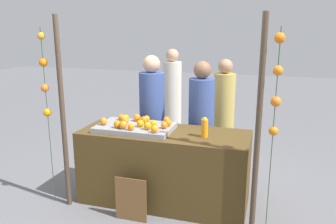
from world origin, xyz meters
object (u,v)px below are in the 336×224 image
(orange_0, at_px, (153,124))
(vendor_right, at_px, (201,129))
(orange_1, at_px, (131,127))
(stall_counter, at_px, (164,167))
(vendor_left, at_px, (152,122))
(juice_bottle, at_px, (205,128))
(chalkboard_sign, at_px, (131,200))

(orange_0, relative_size, vendor_right, 0.05)
(orange_1, relative_size, vendor_right, 0.04)
(orange_0, relative_size, orange_1, 1.11)
(stall_counter, xyz_separation_m, vendor_right, (0.31, 0.61, 0.33))
(stall_counter, bearing_deg, vendor_left, 120.73)
(orange_0, height_order, juice_bottle, juice_bottle)
(juice_bottle, relative_size, chalkboard_sign, 0.43)
(stall_counter, distance_m, orange_1, 0.67)
(orange_0, height_order, vendor_left, vendor_left)
(juice_bottle, bearing_deg, chalkboard_sign, -146.21)
(orange_1, bearing_deg, stall_counter, 37.01)
(vendor_left, height_order, vendor_right, vendor_left)
(orange_0, height_order, orange_1, orange_0)
(orange_1, xyz_separation_m, vendor_right, (0.63, 0.85, -0.21))
(chalkboard_sign, relative_size, vendor_right, 0.31)
(chalkboard_sign, height_order, vendor_right, vendor_right)
(chalkboard_sign, xyz_separation_m, vendor_left, (-0.16, 1.15, 0.55))
(juice_bottle, bearing_deg, stall_counter, 173.23)
(juice_bottle, distance_m, vendor_right, 0.72)
(orange_0, bearing_deg, orange_1, -136.78)
(orange_0, relative_size, chalkboard_sign, 0.16)
(vendor_right, bearing_deg, orange_1, -126.46)
(juice_bottle, relative_size, vendor_right, 0.13)
(orange_1, distance_m, vendor_left, 0.89)
(juice_bottle, bearing_deg, vendor_right, 104.66)
(orange_1, distance_m, chalkboard_sign, 0.79)
(orange_0, height_order, vendor_right, vendor_right)
(stall_counter, xyz_separation_m, vendor_left, (-0.37, 0.63, 0.35))
(juice_bottle, xyz_separation_m, vendor_left, (-0.86, 0.69, -0.19))
(juice_bottle, distance_m, chalkboard_sign, 1.12)
(orange_0, relative_size, juice_bottle, 0.38)
(stall_counter, relative_size, vendor_right, 1.19)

